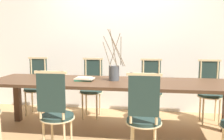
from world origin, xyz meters
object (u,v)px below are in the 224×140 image
(book_stack, at_px, (84,79))
(chair_near_center, at_px, (144,115))
(vase_centerpiece, at_px, (114,72))
(chair_far_center, at_px, (151,88))
(dining_table, at_px, (112,87))

(book_stack, bearing_deg, chair_near_center, -40.43)
(chair_near_center, relative_size, book_stack, 3.70)
(vase_centerpiece, bearing_deg, chair_far_center, 53.05)
(vase_centerpiece, bearing_deg, book_stack, -168.53)
(chair_near_center, xyz_separation_m, chair_far_center, (0.07, 1.45, 0.00))
(dining_table, relative_size, chair_near_center, 3.41)
(chair_near_center, xyz_separation_m, book_stack, (-0.83, 0.70, 0.24))
(dining_table, height_order, book_stack, book_stack)
(chair_far_center, bearing_deg, book_stack, 39.66)
(chair_far_center, relative_size, vase_centerpiece, 1.42)
(dining_table, relative_size, chair_far_center, 3.41)
(chair_near_center, xyz_separation_m, vase_centerpiece, (-0.43, 0.78, 0.34))
(chair_near_center, bearing_deg, dining_table, 121.63)
(chair_near_center, height_order, chair_far_center, same)
(vase_centerpiece, relative_size, book_stack, 2.61)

